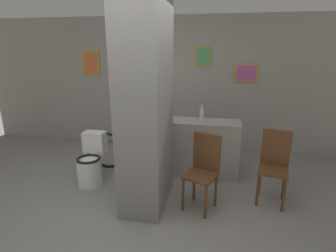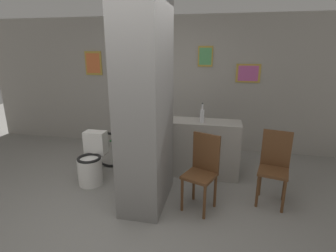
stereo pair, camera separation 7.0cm
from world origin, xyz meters
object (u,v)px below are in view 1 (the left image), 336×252
(toilet, at_px, (91,163))
(bicycle, at_px, (138,152))
(bottle_tall, at_px, (202,115))
(chair_near_pillar, at_px, (203,168))
(chair_by_doorway, at_px, (274,164))

(toilet, bearing_deg, bicycle, 42.45)
(toilet, height_order, bottle_tall, bottle_tall)
(chair_near_pillar, relative_size, bottle_tall, 3.13)
(chair_by_doorway, relative_size, bottle_tall, 3.13)
(chair_near_pillar, bearing_deg, bicycle, 164.53)
(toilet, bearing_deg, bottle_tall, 18.00)
(chair_near_pillar, distance_m, bicycle, 1.42)
(chair_near_pillar, xyz_separation_m, chair_by_doorway, (0.91, 0.31, 0.00))
(chair_near_pillar, bearing_deg, bottle_tall, 117.78)
(chair_near_pillar, bearing_deg, chair_by_doorway, 40.88)
(chair_by_doorway, bearing_deg, chair_near_pillar, -148.17)
(bicycle, bearing_deg, toilet, -137.55)
(bottle_tall, bearing_deg, toilet, -162.00)
(toilet, height_order, chair_near_pillar, chair_near_pillar)
(toilet, distance_m, chair_by_doorway, 2.62)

